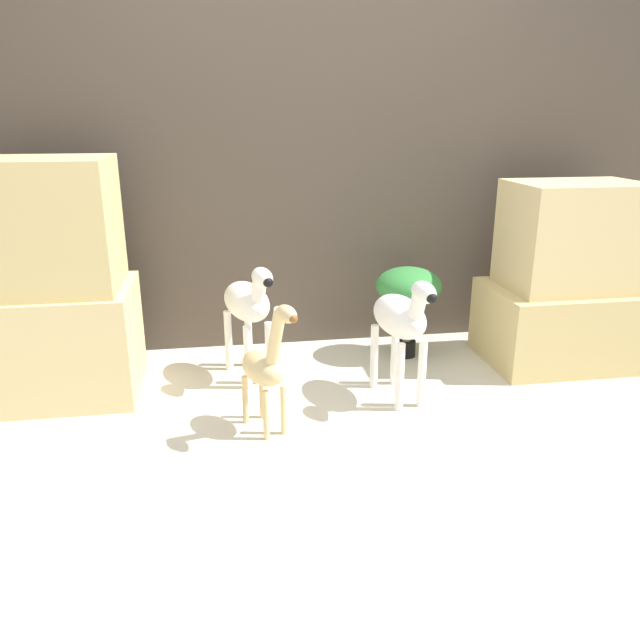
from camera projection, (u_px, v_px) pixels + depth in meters
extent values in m
plane|color=beige|center=(348.00, 437.00, 2.73)|extent=(14.00, 14.00, 0.00)
cube|color=#473D33|center=(306.00, 159.00, 3.57)|extent=(6.40, 0.08, 2.20)
cube|color=#DBC184|center=(49.00, 342.00, 3.09)|extent=(0.85, 0.60, 0.55)
cube|color=#D1B775|center=(31.00, 225.00, 2.90)|extent=(0.75, 0.54, 0.61)
cube|color=#D1B775|center=(562.00, 324.00, 3.52)|extent=(0.85, 0.60, 0.43)
cube|color=#DBC184|center=(573.00, 236.00, 3.37)|extent=(0.69, 0.49, 0.57)
cylinder|color=white|center=(422.00, 374.00, 2.97)|extent=(0.04, 0.04, 0.34)
cylinder|color=white|center=(400.00, 377.00, 2.94)|extent=(0.04, 0.04, 0.34)
cylinder|color=white|center=(395.00, 353.00, 3.22)|extent=(0.04, 0.04, 0.34)
cylinder|color=white|center=(374.00, 356.00, 3.18)|extent=(0.04, 0.04, 0.34)
ellipsoid|color=white|center=(399.00, 316.00, 3.00)|extent=(0.27, 0.43, 0.20)
cylinder|color=white|center=(418.00, 304.00, 2.81)|extent=(0.09, 0.13, 0.17)
ellipsoid|color=white|center=(424.00, 292.00, 2.75)|extent=(0.12, 0.18, 0.10)
sphere|color=black|center=(432.00, 298.00, 2.69)|extent=(0.05, 0.05, 0.05)
cube|color=black|center=(418.00, 303.00, 2.81)|extent=(0.03, 0.07, 0.14)
cylinder|color=white|center=(269.00, 353.00, 3.22)|extent=(0.04, 0.04, 0.34)
cylinder|color=white|center=(248.00, 357.00, 3.17)|extent=(0.04, 0.04, 0.34)
cylinder|color=white|center=(249.00, 337.00, 3.46)|extent=(0.04, 0.04, 0.34)
cylinder|color=white|center=(229.00, 341.00, 3.40)|extent=(0.04, 0.04, 0.34)
ellipsoid|color=white|center=(247.00, 301.00, 3.23)|extent=(0.32, 0.44, 0.20)
cylinder|color=white|center=(259.00, 289.00, 3.06)|extent=(0.10, 0.13, 0.17)
ellipsoid|color=white|center=(262.00, 277.00, 3.00)|extent=(0.14, 0.18, 0.10)
sphere|color=black|center=(268.00, 282.00, 2.94)|extent=(0.05, 0.05, 0.05)
cube|color=black|center=(259.00, 287.00, 3.06)|extent=(0.04, 0.07, 0.14)
cylinder|color=#E0C184|center=(284.00, 410.00, 2.73)|extent=(0.03, 0.03, 0.23)
cylinder|color=#E0C184|center=(266.00, 415.00, 2.68)|extent=(0.03, 0.03, 0.23)
cylinder|color=#E0C184|center=(262.00, 395.00, 2.88)|extent=(0.03, 0.03, 0.23)
cylinder|color=#E0C184|center=(245.00, 400.00, 2.83)|extent=(0.03, 0.03, 0.23)
ellipsoid|color=#E0C184|center=(263.00, 368.00, 2.72)|extent=(0.25, 0.31, 0.15)
cylinder|color=#E0C184|center=(275.00, 339.00, 2.58)|extent=(0.11, 0.15, 0.29)
ellipsoid|color=#E0C184|center=(286.00, 314.00, 2.47)|extent=(0.11, 0.14, 0.07)
sphere|color=brown|center=(293.00, 319.00, 2.43)|extent=(0.04, 0.04, 0.04)
cylinder|color=black|center=(406.00, 348.00, 3.63)|extent=(0.11, 0.11, 0.09)
cylinder|color=brown|center=(407.00, 322.00, 3.58)|extent=(0.05, 0.05, 0.23)
ellipsoid|color=#337F38|center=(409.00, 286.00, 3.51)|extent=(0.37, 0.37, 0.20)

